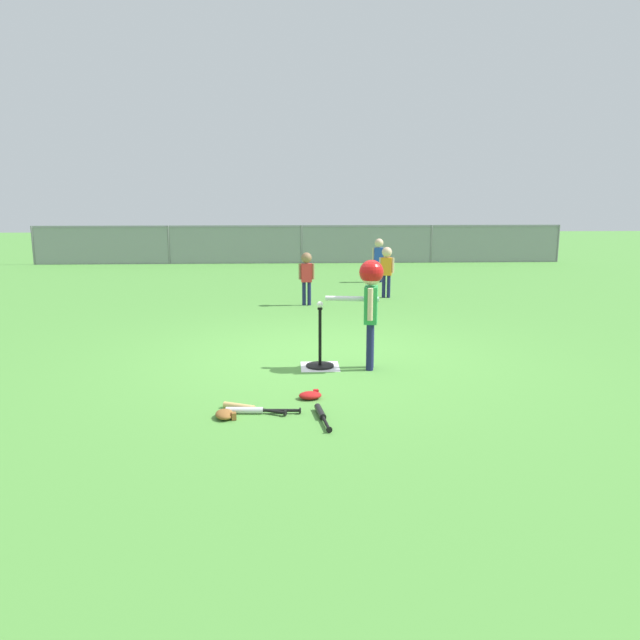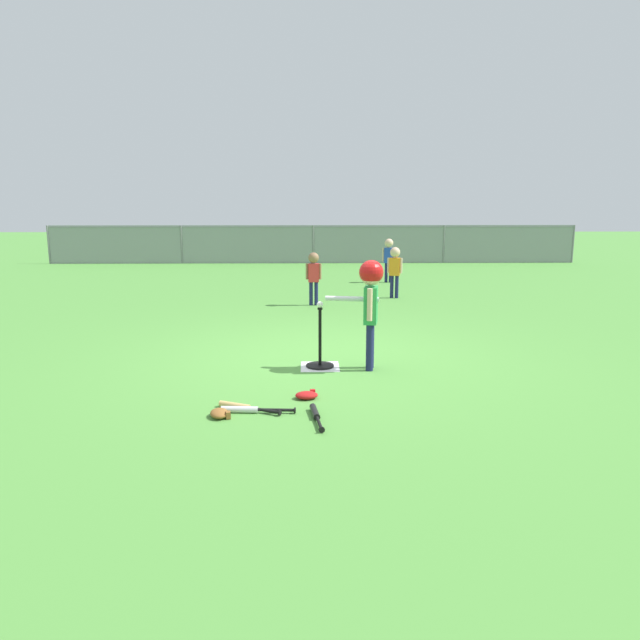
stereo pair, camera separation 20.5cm
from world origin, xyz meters
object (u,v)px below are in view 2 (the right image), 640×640
object	(u,v)px
batter_child	(370,292)
batting_tee	(320,358)
fielder_deep_center	(314,271)
glove_by_plate	(220,413)
fielder_deep_right	(389,254)
spare_bat_silver	(247,410)
baseball_on_tee	(320,305)
spare_bat_black	(316,414)
glove_near_bats	(307,395)
fielder_near_right	(395,265)
spare_bat_wood	(241,407)

from	to	relation	value
batter_child	batting_tee	bearing A→B (deg)	169.47
fielder_deep_center	glove_by_plate	world-z (taller)	fielder_deep_center
fielder_deep_right	glove_by_plate	bearing A→B (deg)	-106.84
spare_bat_silver	glove_by_plate	size ratio (longest dim) A/B	2.71
batting_tee	batter_child	world-z (taller)	batter_child
baseball_on_tee	spare_bat_black	bearing A→B (deg)	-92.55
batting_tee	fielder_deep_center	size ratio (longest dim) A/B	0.72
batter_child	baseball_on_tee	bearing A→B (deg)	169.47
fielder_deep_center	spare_bat_silver	world-z (taller)	fielder_deep_center
glove_near_bats	spare_bat_silver	bearing A→B (deg)	-144.59
glove_by_plate	fielder_near_right	bearing A→B (deg)	69.22
baseball_on_tee	spare_bat_silver	world-z (taller)	baseball_on_tee
fielder_near_right	glove_by_plate	xyz separation A→B (m)	(-2.48, -6.54, -0.61)
baseball_on_tee	glove_by_plate	distance (m)	1.98
batting_tee	fielder_deep_right	size ratio (longest dim) A/B	0.68
glove_by_plate	glove_near_bats	distance (m)	0.91
spare_bat_wood	spare_bat_black	xyz separation A→B (m)	(0.68, -0.21, 0.00)
spare_bat_wood	spare_bat_black	distance (m)	0.71
spare_bat_black	glove_near_bats	world-z (taller)	glove_near_bats
batting_tee	glove_near_bats	distance (m)	1.13
batter_child	spare_bat_silver	size ratio (longest dim) A/B	1.83
spare_bat_silver	fielder_deep_right	bearing A→B (deg)	74.37
batting_tee	fielder_deep_right	distance (m)	7.44
batting_tee	glove_by_plate	world-z (taller)	batting_tee
batter_child	fielder_deep_right	bearing A→B (deg)	80.73
fielder_near_right	spare_bat_wood	world-z (taller)	fielder_near_right
spare_bat_wood	glove_by_plate	world-z (taller)	glove_by_plate
fielder_deep_center	spare_bat_silver	bearing A→B (deg)	-96.66
fielder_deep_right	baseball_on_tee	bearing A→B (deg)	-103.64
spare_bat_silver	glove_near_bats	world-z (taller)	glove_near_bats
fielder_deep_center	glove_by_plate	distance (m)	5.84
fielder_deep_right	spare_bat_silver	bearing A→B (deg)	-105.63
spare_bat_wood	spare_bat_black	size ratio (longest dim) A/B	1.01
baseball_on_tee	glove_by_plate	world-z (taller)	baseball_on_tee
baseball_on_tee	batter_child	size ratio (longest dim) A/B	0.06
batter_child	fielder_deep_right	xyz separation A→B (m)	(1.19, 7.32, -0.23)
spare_bat_wood	spare_bat_black	bearing A→B (deg)	-17.13
batter_child	glove_near_bats	bearing A→B (deg)	-124.80
baseball_on_tee	glove_near_bats	size ratio (longest dim) A/B	0.32
spare_bat_silver	glove_near_bats	bearing A→B (deg)	35.41
baseball_on_tee	spare_bat_wood	xyz separation A→B (m)	(-0.75, -1.42, -0.70)
spare_bat_wood	glove_near_bats	world-z (taller)	glove_near_bats
spare_bat_wood	glove_near_bats	size ratio (longest dim) A/B	2.53
glove_near_bats	baseball_on_tee	bearing A→B (deg)	82.34
fielder_near_right	fielder_deep_center	distance (m)	1.78
spare_bat_wood	glove_by_plate	distance (m)	0.25
baseball_on_tee	fielder_near_right	world-z (taller)	fielder_near_right
fielder_deep_center	spare_bat_wood	world-z (taller)	fielder_deep_center
spare_bat_silver	spare_bat_wood	size ratio (longest dim) A/B	1.14
batting_tee	baseball_on_tee	distance (m)	0.62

